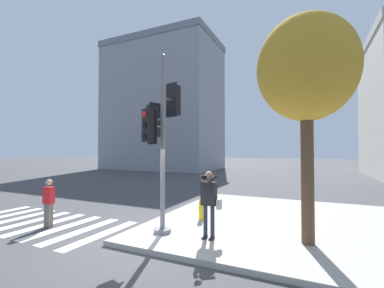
% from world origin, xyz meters
% --- Properties ---
extents(ground_plane, '(160.00, 160.00, 0.00)m').
position_xyz_m(ground_plane, '(0.00, 0.00, 0.00)').
color(ground_plane, '#424244').
extents(sidewalk_corner, '(8.00, 8.00, 0.14)m').
position_xyz_m(sidewalk_corner, '(3.50, 3.50, 0.07)').
color(sidewalk_corner, '#ADA89E').
rests_on(sidewalk_corner, ground_plane).
extents(crosswalk_stripes, '(6.06, 2.89, 0.01)m').
position_xyz_m(crosswalk_stripes, '(-4.04, 0.17, 0.00)').
color(crosswalk_stripes, silver).
rests_on(crosswalk_stripes, ground_plane).
extents(traffic_signal_pole, '(0.92, 1.28, 5.11)m').
position_xyz_m(traffic_signal_pole, '(0.44, 0.73, 3.05)').
color(traffic_signal_pole, slate).
rests_on(traffic_signal_pole, sidewalk_corner).
extents(person_photographer, '(0.58, 0.54, 1.77)m').
position_xyz_m(person_photographer, '(1.92, 0.82, 1.21)').
color(person_photographer, black).
rests_on(person_photographer, sidewalk_corner).
extents(pedestrian_distant, '(0.34, 0.20, 1.54)m').
position_xyz_m(pedestrian_distant, '(-3.32, -0.01, 0.81)').
color(pedestrian_distant, '#6B6051').
rests_on(pedestrian_distant, ground_plane).
extents(street_tree, '(2.45, 2.45, 5.76)m').
position_xyz_m(street_tree, '(4.30, 1.50, 4.50)').
color(street_tree, brown).
rests_on(street_tree, sidewalk_corner).
extents(fire_hydrant, '(0.17, 0.23, 0.73)m').
position_xyz_m(fire_hydrant, '(1.01, 2.41, 0.50)').
color(fire_hydrant, yellow).
rests_on(fire_hydrant, sidewalk_corner).
extents(building_left, '(14.85, 9.29, 17.15)m').
position_xyz_m(building_left, '(-13.99, 24.46, 8.59)').
color(building_left, gray).
rests_on(building_left, ground_plane).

